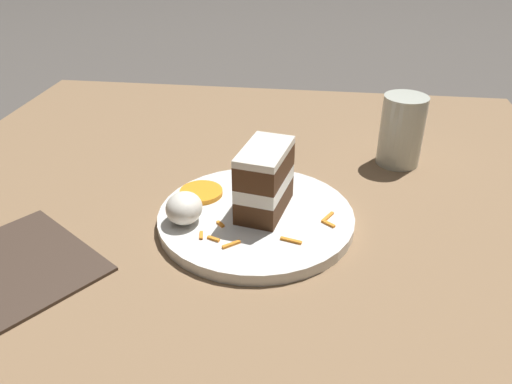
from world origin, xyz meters
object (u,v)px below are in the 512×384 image
Objects in this scene: orange_garnish at (201,192)px; menu_card at (0,274)px; cream_dollop at (184,208)px; drinking_glass at (401,135)px; cake_slice at (265,180)px; plate at (256,218)px.

menu_card is (0.17, -0.18, -0.02)m from orange_garnish.
cream_dollop reaches higher than menu_card.
drinking_glass is at bearing -108.99° from menu_card.
orange_garnish is 0.25m from menu_card.
cake_slice is at bearing 113.06° from cream_dollop.
plate is at bearing 65.79° from orange_garnish.
cream_dollop is at bearing -4.29° from orange_garnish.
orange_garnish is 0.31× the size of menu_card.
drinking_glass reaches higher than plate.
cream_dollop is 0.46× the size of drinking_glass.
cake_slice is 1.73× the size of orange_garnish.
drinking_glass reaches higher than cream_dollop.
plate is at bearing 55.02° from cake_slice.
cake_slice is at bearing 133.92° from plate.
orange_garnish is at bearing 175.71° from cream_dollop.
cream_dollop is 0.36m from drinking_glass.
menu_card is (0.33, -0.46, -0.04)m from drinking_glass.
plate reaches higher than menu_card.
cake_slice is 0.10m from cream_dollop.
drinking_glass is (-0.20, 0.19, 0.04)m from plate.
menu_card is (0.11, -0.18, -0.03)m from cream_dollop.
orange_garnish is (-0.07, 0.00, -0.02)m from cream_dollop.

